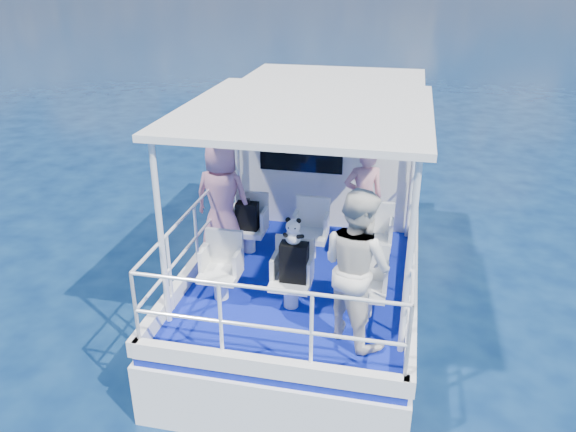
% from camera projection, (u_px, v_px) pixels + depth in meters
% --- Properties ---
extents(ground, '(2000.00, 2000.00, 0.00)m').
position_uv_depth(ground, '(306.00, 317.00, 8.28)').
color(ground, '#081A3C').
rests_on(ground, ground).
extents(hull, '(3.00, 7.00, 1.60)m').
position_uv_depth(hull, '(317.00, 283.00, 9.17)').
color(hull, white).
rests_on(hull, ground).
extents(deck, '(2.90, 6.90, 0.10)m').
position_uv_depth(deck, '(319.00, 236.00, 8.82)').
color(deck, '#0A1692').
rests_on(deck, hull).
extents(cabin, '(2.85, 2.00, 2.20)m').
position_uv_depth(cabin, '(333.00, 142.00, 9.51)').
color(cabin, white).
rests_on(cabin, deck).
extents(canopy, '(3.00, 3.20, 0.08)m').
position_uv_depth(canopy, '(307.00, 110.00, 6.81)').
color(canopy, white).
rests_on(canopy, cabin).
extents(canopy_posts, '(2.77, 2.97, 2.20)m').
position_uv_depth(canopy_posts, '(305.00, 198.00, 7.24)').
color(canopy_posts, white).
rests_on(canopy_posts, deck).
extents(railings, '(2.84, 3.59, 1.00)m').
position_uv_depth(railings, '(300.00, 251.00, 7.19)').
color(railings, white).
rests_on(railings, deck).
extents(seat_port_fwd, '(0.48, 0.46, 0.38)m').
position_uv_depth(seat_port_fwd, '(249.00, 239.00, 8.19)').
color(seat_port_fwd, white).
rests_on(seat_port_fwd, deck).
extents(seat_center_fwd, '(0.48, 0.46, 0.38)m').
position_uv_depth(seat_center_fwd, '(310.00, 245.00, 8.01)').
color(seat_center_fwd, white).
rests_on(seat_center_fwd, deck).
extents(seat_stbd_fwd, '(0.48, 0.46, 0.38)m').
position_uv_depth(seat_stbd_fwd, '(373.00, 251.00, 7.84)').
color(seat_stbd_fwd, white).
rests_on(seat_stbd_fwd, deck).
extents(seat_port_aft, '(0.48, 0.46, 0.38)m').
position_uv_depth(seat_port_aft, '(221.00, 284.00, 7.03)').
color(seat_port_aft, white).
rests_on(seat_port_aft, deck).
extents(seat_center_aft, '(0.48, 0.46, 0.38)m').
position_uv_depth(seat_center_aft, '(291.00, 293.00, 6.85)').
color(seat_center_aft, white).
rests_on(seat_center_aft, deck).
extents(seat_stbd_aft, '(0.48, 0.46, 0.38)m').
position_uv_depth(seat_stbd_aft, '(365.00, 301.00, 6.68)').
color(seat_stbd_aft, white).
rests_on(seat_stbd_aft, deck).
extents(passenger_port_fwd, '(0.67, 0.51, 1.69)m').
position_uv_depth(passenger_port_fwd, '(222.00, 198.00, 7.90)').
color(passenger_port_fwd, pink).
rests_on(passenger_port_fwd, deck).
extents(passenger_stbd_fwd, '(0.67, 0.55, 1.58)m').
position_uv_depth(passenger_stbd_fwd, '(363.00, 198.00, 8.04)').
color(passenger_stbd_fwd, '#D08793').
rests_on(passenger_stbd_fwd, deck).
extents(passenger_stbd_aft, '(1.10, 1.08, 1.79)m').
position_uv_depth(passenger_stbd_aft, '(357.00, 266.00, 6.02)').
color(passenger_stbd_aft, silver).
rests_on(passenger_stbd_aft, deck).
extents(backpack_port, '(0.31, 0.17, 0.40)m').
position_uv_depth(backpack_port, '(247.00, 216.00, 7.98)').
color(backpack_port, black).
rests_on(backpack_port, seat_port_fwd).
extents(backpack_center, '(0.33, 0.19, 0.50)m').
position_uv_depth(backpack_center, '(294.00, 262.00, 6.65)').
color(backpack_center, black).
rests_on(backpack_center, seat_center_aft).
extents(compact_camera, '(0.09, 0.06, 0.06)m').
position_uv_depth(compact_camera, '(246.00, 201.00, 7.90)').
color(compact_camera, black).
rests_on(compact_camera, backpack_port).
extents(panda, '(0.21, 0.18, 0.33)m').
position_uv_depth(panda, '(293.00, 231.00, 6.48)').
color(panda, white).
rests_on(panda, backpack_center).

